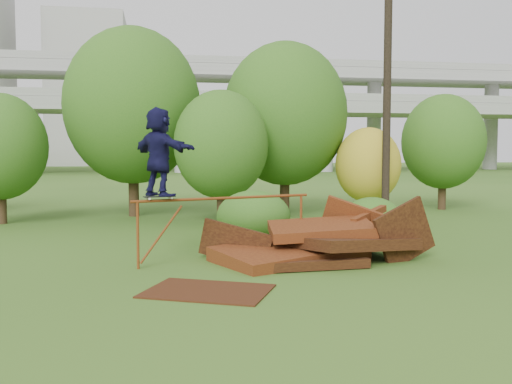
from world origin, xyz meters
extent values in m
plane|color=#2D5116|center=(0.00, 0.00, 0.00)|extent=(240.00, 240.00, 0.00)
cube|color=#431A0C|center=(-0.03, 1.90, 0.18)|extent=(3.80, 3.15, 0.55)
cube|color=black|center=(1.47, 1.60, 0.42)|extent=(2.97, 2.38, 0.51)
cube|color=#431A0C|center=(0.77, 2.10, 0.70)|extent=(2.54, 1.82, 0.50)
cube|color=black|center=(2.57, 1.40, 0.65)|extent=(1.71, 0.53, 1.70)
cube|color=#431A0C|center=(1.77, 2.90, 0.55)|extent=(1.54, 1.24, 1.77)
cube|color=black|center=(-1.23, 2.30, 0.35)|extent=(1.70, 0.94, 1.19)
cube|color=black|center=(0.27, 0.70, 0.12)|extent=(2.44, 0.36, 0.20)
cube|color=#431A0C|center=(2.17, 2.60, 0.95)|extent=(1.31, 1.18, 0.39)
cylinder|color=brown|center=(-3.45, 1.55, 0.73)|extent=(0.06, 0.06, 1.46)
cylinder|color=brown|center=(0.46, 2.79, 0.73)|extent=(0.06, 0.06, 1.46)
cylinder|color=brown|center=(-1.49, 2.17, 1.46)|extent=(4.22, 1.39, 0.06)
cube|color=black|center=(-2.98, 1.70, 1.55)|extent=(0.72, 0.39, 0.02)
cylinder|color=white|center=(-3.20, 1.55, 1.51)|extent=(0.06, 0.04, 0.05)
cylinder|color=white|center=(-3.24, 1.69, 1.51)|extent=(0.06, 0.04, 0.05)
cylinder|color=white|center=(-2.72, 1.70, 1.51)|extent=(0.06, 0.04, 0.05)
cylinder|color=white|center=(-2.77, 1.84, 1.51)|extent=(0.06, 0.04, 0.05)
imported|color=#111037|center=(-2.98, 1.70, 2.52)|extent=(1.58, 1.73, 1.92)
cube|color=#3B1C0C|center=(-2.15, -0.72, 0.01)|extent=(2.63, 2.32, 0.03)
cylinder|color=black|center=(-8.45, 10.29, 0.75)|extent=(0.33, 0.33, 1.49)
ellipsoid|color=#235416|center=(-8.45, 10.29, 2.71)|extent=(3.24, 3.24, 3.73)
cylinder|color=black|center=(-3.97, 11.97, 1.17)|extent=(0.40, 0.40, 2.33)
ellipsoid|color=#235416|center=(-3.97, 11.97, 4.31)|extent=(5.28, 5.28, 6.07)
cylinder|color=black|center=(-0.82, 9.20, 0.77)|extent=(0.33, 0.33, 1.53)
ellipsoid|color=#235416|center=(-0.82, 9.20, 2.78)|extent=(3.33, 3.33, 3.84)
cylinder|color=black|center=(2.00, 11.54, 1.09)|extent=(0.39, 0.39, 2.17)
ellipsoid|color=#235416|center=(2.00, 11.54, 4.04)|extent=(4.97, 4.97, 5.71)
cylinder|color=black|center=(4.95, 10.04, 0.54)|extent=(0.29, 0.29, 1.08)
ellipsoid|color=#A58C19|center=(4.95, 10.04, 2.02)|extent=(2.51, 2.51, 2.89)
cylinder|color=black|center=(9.24, 12.34, 0.82)|extent=(0.34, 0.34, 1.63)
ellipsoid|color=#235416|center=(9.24, 12.34, 2.97)|extent=(3.58, 3.58, 4.12)
ellipsoid|color=#235416|center=(-0.38, 4.86, 0.72)|extent=(2.09, 1.93, 1.45)
ellipsoid|color=#235416|center=(3.14, 4.91, 0.60)|extent=(1.70, 1.56, 1.20)
cylinder|color=black|center=(5.02, 8.46, 5.38)|extent=(0.28, 0.28, 10.77)
cube|color=gray|center=(0.00, 60.00, 8.00)|extent=(160.00, 9.00, 1.40)
cube|color=gray|center=(0.00, 66.00, 13.00)|extent=(160.00, 9.00, 1.40)
cylinder|color=gray|center=(-18.00, 60.00, 4.00)|extent=(2.20, 2.20, 8.00)
cylinder|color=gray|center=(0.00, 60.00, 4.00)|extent=(2.20, 2.20, 8.00)
cylinder|color=gray|center=(18.00, 60.00, 4.00)|extent=(2.20, 2.20, 8.00)
cube|color=#9E9E99|center=(-16.00, 102.00, 14.00)|extent=(14.00, 14.00, 28.00)
camera|label=1|loc=(-2.99, -10.83, 2.51)|focal=40.00mm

